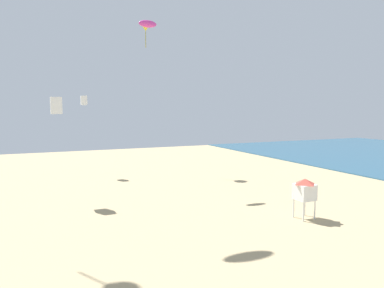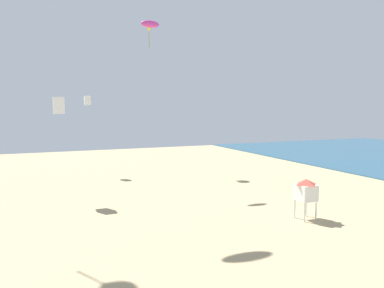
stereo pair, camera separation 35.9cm
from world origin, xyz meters
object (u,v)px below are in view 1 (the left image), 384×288
Objects in this scene: kite_white_box at (56,106)px; kite_white_box_2 at (84,100)px; kite_magenta_parafoil at (148,24)px; lifeguard_stand at (305,190)px; kite_yellow_delta at (146,27)px.

kite_white_box_2 is at bearing 72.20° from kite_white_box.
kite_magenta_parafoil is 1.27× the size of kite_white_box.
lifeguard_stand is at bearing -65.80° from kite_magenta_parafoil.
kite_yellow_delta reaches higher than kite_magenta_parafoil.
lifeguard_stand is 18.60m from kite_white_box.
kite_white_box is 0.45× the size of kite_yellow_delta.
kite_white_box is 17.62m from kite_yellow_delta.
lifeguard_stand is 24.80m from kite_white_box_2.
kite_white_box is at bearing -165.21° from kite_magenta_parafoil.
kite_magenta_parafoil is 0.57× the size of kite_yellow_delta.
kite_magenta_parafoil reaches higher than kite_white_box_2.
lifeguard_stand is at bearing -64.28° from kite_white_box_2.
kite_yellow_delta is (2.56, 9.05, 1.83)m from kite_magenta_parafoil.
kite_white_box is (-7.79, -2.06, -7.10)m from kite_magenta_parafoil.
kite_white_box is (-13.79, 11.29, 5.31)m from lifeguard_stand.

